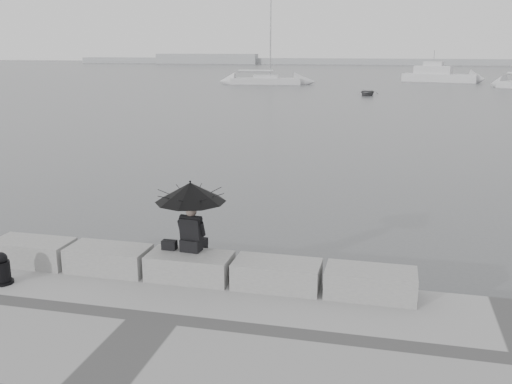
% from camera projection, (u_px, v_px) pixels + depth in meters
% --- Properties ---
extents(ground, '(360.00, 360.00, 0.00)m').
position_uv_depth(ground, '(199.00, 293.00, 11.51)').
color(ground, '#494C4F').
rests_on(ground, ground).
extents(stone_block_far_left, '(1.60, 0.80, 0.50)m').
position_uv_depth(stone_block_far_left, '(33.00, 252.00, 11.67)').
color(stone_block_far_left, gray).
rests_on(stone_block_far_left, promenade).
extents(stone_block_left, '(1.60, 0.80, 0.50)m').
position_uv_depth(stone_block_left, '(109.00, 259.00, 11.29)').
color(stone_block_left, gray).
rests_on(stone_block_left, promenade).
extents(stone_block_centre, '(1.60, 0.80, 0.50)m').
position_uv_depth(stone_block_centre, '(190.00, 267.00, 10.90)').
color(stone_block_centre, gray).
rests_on(stone_block_centre, promenade).
extents(stone_block_right, '(1.60, 0.80, 0.50)m').
position_uv_depth(stone_block_right, '(277.00, 275.00, 10.52)').
color(stone_block_right, gray).
rests_on(stone_block_right, promenade).
extents(stone_block_far_right, '(1.60, 0.80, 0.50)m').
position_uv_depth(stone_block_far_right, '(370.00, 283.00, 10.14)').
color(stone_block_far_right, gray).
rests_on(stone_block_far_right, promenade).
extents(seated_person, '(1.36, 1.36, 1.39)m').
position_uv_depth(seated_person, '(191.00, 199.00, 10.80)').
color(seated_person, black).
rests_on(seated_person, stone_block_centre).
extents(bag, '(0.28, 0.16, 0.18)m').
position_uv_depth(bag, '(169.00, 245.00, 11.08)').
color(bag, black).
rests_on(bag, stone_block_centre).
extents(mooring_bollard, '(0.40, 0.40, 0.63)m').
position_uv_depth(mooring_bollard, '(2.00, 271.00, 10.67)').
color(mooring_bollard, black).
rests_on(mooring_bollard, promenade).
extents(distant_landmass, '(180.00, 8.00, 2.80)m').
position_uv_depth(distant_landmass, '(352.00, 61.00, 158.72)').
color(distant_landmass, '#A4A7AA').
rests_on(distant_landmass, ground).
extents(sailboat_left, '(9.42, 3.52, 12.90)m').
position_uv_depth(sailboat_left, '(266.00, 80.00, 75.38)').
color(sailboat_left, '#B8B8BA').
rests_on(sailboat_left, ground).
extents(motor_cruiser, '(10.51, 5.37, 4.50)m').
position_uv_depth(motor_cruiser, '(440.00, 75.00, 80.41)').
color(motor_cruiser, '#B8B8BA').
rests_on(motor_cruiser, ground).
extents(dinghy, '(3.17, 1.42, 0.53)m').
position_uv_depth(dinghy, '(367.00, 93.00, 58.33)').
color(dinghy, slate).
rests_on(dinghy, ground).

